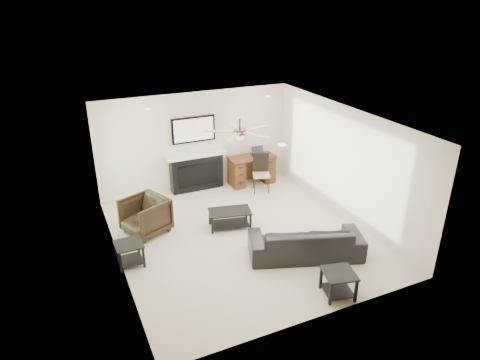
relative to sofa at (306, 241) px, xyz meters
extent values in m
plane|color=beige|center=(-0.81, 1.18, -0.32)|extent=(5.50, 5.50, 0.00)
cube|color=white|center=(-0.81, 1.18, 2.18)|extent=(5.00, 5.50, 0.04)
cube|color=beige|center=(-0.81, 3.93, 0.93)|extent=(5.00, 0.04, 2.50)
cube|color=beige|center=(-0.81, -1.57, 0.93)|extent=(5.00, 0.04, 2.50)
cube|color=beige|center=(-3.31, 1.18, 0.93)|extent=(0.04, 5.50, 2.50)
cube|color=beige|center=(1.69, 1.18, 0.93)|extent=(0.04, 5.50, 2.50)
cube|color=white|center=(1.64, 1.28, 0.91)|extent=(0.04, 5.10, 2.40)
cube|color=#93BC89|center=(-3.27, 2.73, 0.73)|extent=(0.04, 1.80, 2.10)
cylinder|color=#382619|center=(-0.81, 1.28, 1.93)|extent=(1.40, 1.40, 0.30)
imported|color=black|center=(0.00, 0.00, 0.00)|extent=(2.32, 1.52, 0.63)
imported|color=black|center=(-2.60, 2.15, 0.07)|extent=(1.12, 1.10, 0.78)
cube|color=black|center=(-0.90, 1.60, -0.12)|extent=(0.99, 0.69, 0.40)
cube|color=black|center=(-0.15, -1.25, -0.09)|extent=(0.63, 0.63, 0.45)
cube|color=black|center=(-3.15, 1.10, -0.09)|extent=(0.50, 0.50, 0.45)
cube|color=black|center=(-0.89, 3.76, 0.64)|extent=(1.52, 0.34, 1.91)
cube|color=#422210|center=(0.56, 3.51, 0.06)|extent=(1.22, 0.56, 0.76)
cube|color=black|center=(0.56, 2.96, 0.17)|extent=(0.55, 0.56, 0.97)
cube|color=black|center=(0.76, 3.49, 0.56)|extent=(0.33, 0.24, 0.23)
camera|label=1|loc=(-4.08, -5.89, 4.38)|focal=32.00mm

